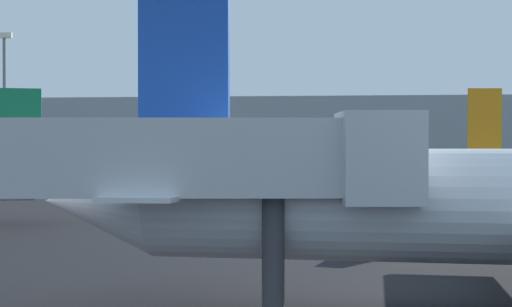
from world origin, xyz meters
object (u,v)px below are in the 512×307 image
(jet_bridge, at_px, (168,162))
(baggage_cart, at_px, (372,240))
(airplane_far_left, at_px, (77,167))
(light_mast_left, at_px, (4,98))

(jet_bridge, xyz_separation_m, baggage_cart, (6.97, 14.61, -4.16))
(airplane_far_left, relative_size, light_mast_left, 1.23)
(baggage_cart, relative_size, light_mast_left, 0.12)
(airplane_far_left, relative_size, baggage_cart, 10.39)
(baggage_cart, bearing_deg, light_mast_left, -129.97)
(airplane_far_left, distance_m, light_mast_left, 27.05)
(baggage_cart, bearing_deg, jet_bridge, -11.20)
(jet_bridge, relative_size, baggage_cart, 6.53)
(airplane_far_left, height_order, baggage_cart, airplane_far_left)
(jet_bridge, relative_size, light_mast_left, 0.77)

